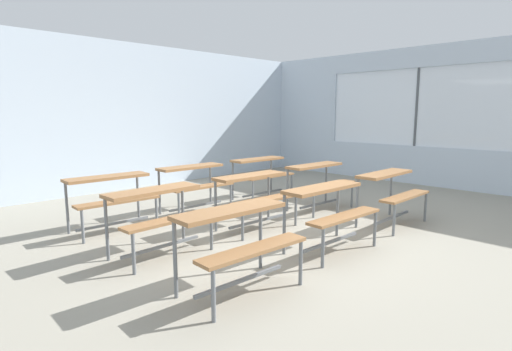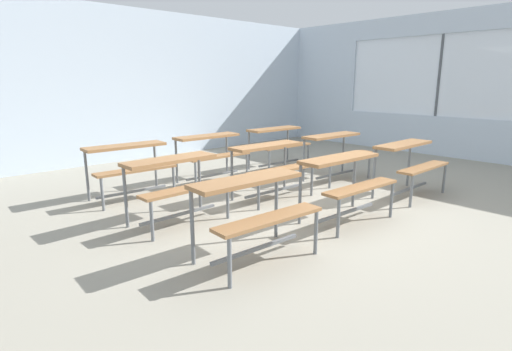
{
  "view_description": "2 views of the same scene",
  "coord_description": "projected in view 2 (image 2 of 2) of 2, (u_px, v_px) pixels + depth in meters",
  "views": [
    {
      "loc": [
        -3.8,
        -3.3,
        1.6
      ],
      "look_at": [
        0.01,
        0.52,
        0.74
      ],
      "focal_mm": 28.0,
      "sensor_mm": 36.0,
      "label": 1
    },
    {
      "loc": [
        -3.8,
        -3.3,
        1.6
      ],
      "look_at": [
        -0.33,
        0.48,
        0.38
      ],
      "focal_mm": 28.0,
      "sensor_mm": 36.0,
      "label": 2
    }
  ],
  "objects": [
    {
      "name": "desk_bench_r1c1",
      "position": [
        272.0,
        158.0,
        5.48
      ],
      "size": [
        1.12,
        0.63,
        0.74
      ],
      "rotation": [
        0.0,
        0.0,
        -0.03
      ],
      "color": "olive",
      "rests_on": "ground"
    },
    {
      "name": "desk_bench_r1c2",
      "position": [
        337.0,
        146.0,
        6.5
      ],
      "size": [
        1.13,
        0.64,
        0.74
      ],
      "rotation": [
        0.0,
        0.0,
        -0.05
      ],
      "color": "olive",
      "rests_on": "ground"
    },
    {
      "name": "wall_right",
      "position": [
        470.0,
        88.0,
        8.09
      ],
      "size": [
        0.12,
        9.0,
        3.0
      ],
      "color": "silver",
      "rests_on": "ground"
    },
    {
      "name": "desk_bench_r0c1",
      "position": [
        346.0,
        173.0,
        4.58
      ],
      "size": [
        1.12,
        0.64,
        0.74
      ],
      "rotation": [
        0.0,
        0.0,
        -0.04
      ],
      "color": "olive",
      "rests_on": "ground"
    },
    {
      "name": "desk_bench_r1c0",
      "position": [
        176.0,
        175.0,
        4.5
      ],
      "size": [
        1.11,
        0.62,
        0.74
      ],
      "rotation": [
        0.0,
        0.0,
        0.03
      ],
      "color": "olive",
      "rests_on": "ground"
    },
    {
      "name": "ground",
      "position": [
        299.0,
        208.0,
        5.24
      ],
      "size": [
        10.0,
        9.0,
        0.05
      ],
      "primitive_type": "cube",
      "color": "gray"
    },
    {
      "name": "wall_back",
      "position": [
        135.0,
        86.0,
        8.11
      ],
      "size": [
        10.0,
        0.12,
        3.0
      ],
      "primitive_type": "cube",
      "color": "silver",
      "rests_on": "ground"
    },
    {
      "name": "desk_bench_r2c2",
      "position": [
        278.0,
        138.0,
        7.39
      ],
      "size": [
        1.12,
        0.62,
        0.74
      ],
      "rotation": [
        0.0,
        0.0,
        -0.03
      ],
      "color": "olive",
      "rests_on": "ground"
    },
    {
      "name": "desk_bench_r0c0",
      "position": [
        254.0,
        200.0,
        3.57
      ],
      "size": [
        1.13,
        0.64,
        0.74
      ],
      "rotation": [
        0.0,
        0.0,
        -0.05
      ],
      "color": "olive",
      "rests_on": "ground"
    },
    {
      "name": "desk_bench_r2c0",
      "position": [
        129.0,
        159.0,
        5.45
      ],
      "size": [
        1.13,
        0.64,
        0.74
      ],
      "rotation": [
        0.0,
        0.0,
        -0.04
      ],
      "color": "olive",
      "rests_on": "ground"
    },
    {
      "name": "desk_bench_r0c2",
      "position": [
        410.0,
        156.0,
        5.59
      ],
      "size": [
        1.1,
        0.59,
        0.74
      ],
      "rotation": [
        0.0,
        0.0,
        0.0
      ],
      "color": "olive",
      "rests_on": "ground"
    },
    {
      "name": "desk_bench_r2c1",
      "position": [
        211.0,
        147.0,
        6.41
      ],
      "size": [
        1.11,
        0.62,
        0.74
      ],
      "rotation": [
        0.0,
        0.0,
        -0.02
      ],
      "color": "olive",
      "rests_on": "ground"
    }
  ]
}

